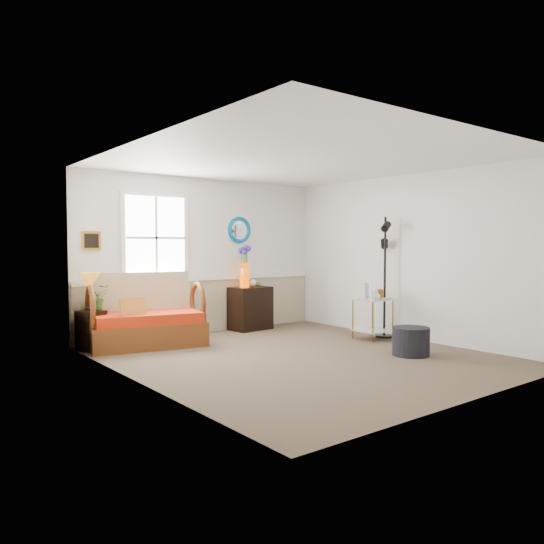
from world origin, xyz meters
TOP-DOWN VIEW (x-y plane):
  - floor at (0.00, 0.00)m, footprint 4.50×5.00m
  - ceiling at (0.00, 0.00)m, footprint 4.50×5.00m
  - walls at (0.00, 0.00)m, footprint 4.51×5.01m
  - wainscot at (0.00, 2.48)m, footprint 4.46×0.02m
  - chair_rail at (0.00, 2.47)m, footprint 4.46×0.04m
  - window at (-0.90, 2.47)m, footprint 1.14×0.06m
  - picture at (-1.92, 2.48)m, footprint 0.28×0.03m
  - mirror at (0.70, 2.48)m, footprint 0.47×0.07m
  - loveseat at (-1.30, 1.97)m, footprint 1.79×1.24m
  - throw_pillow at (-1.55, 1.86)m, footprint 0.39×0.11m
  - lamp_stand at (-2.05, 2.16)m, footprint 0.40×0.40m
  - table_lamp at (-2.06, 2.17)m, footprint 0.37×0.37m
  - potted_plant at (-1.94, 2.22)m, footprint 0.39×0.41m
  - cabinet at (0.78, 2.26)m, footprint 0.74×0.51m
  - flower_vase at (0.64, 2.23)m, footprint 0.26×0.26m
  - side_table at (1.72, 0.27)m, footprint 0.54×0.54m
  - tabletop_items at (1.77, 0.29)m, footprint 0.41×0.41m
  - floor_lamp at (2.05, 0.32)m, footprint 0.34×0.34m
  - ottoman at (1.24, -0.83)m, footprint 0.51×0.51m

SIDE VIEW (x-z plane):
  - floor at x=0.00m, z-range -0.01..0.01m
  - ottoman at x=1.24m, z-range 0.00..0.38m
  - lamp_stand at x=-2.05m, z-range 0.00..0.56m
  - side_table at x=1.72m, z-range 0.00..0.65m
  - cabinet at x=0.78m, z-range 0.00..0.75m
  - wainscot at x=0.00m, z-range 0.00..0.90m
  - loveseat at x=-1.30m, z-range 0.00..1.07m
  - throw_pillow at x=-1.55m, z-range 0.35..0.73m
  - potted_plant at x=-1.94m, z-range 0.56..0.84m
  - tabletop_items at x=1.77m, z-range 0.65..0.89m
  - table_lamp at x=-2.06m, z-range 0.56..1.10m
  - chair_rail at x=0.00m, z-range 0.89..0.95m
  - floor_lamp at x=2.05m, z-range 0.00..1.94m
  - flower_vase at x=0.64m, z-range 0.75..1.46m
  - walls at x=0.00m, z-range 0.00..2.60m
  - picture at x=-1.92m, z-range 1.41..1.69m
  - window at x=-0.90m, z-range 0.88..2.32m
  - mirror at x=0.70m, z-range 1.51..1.99m
  - ceiling at x=0.00m, z-range 2.60..2.60m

